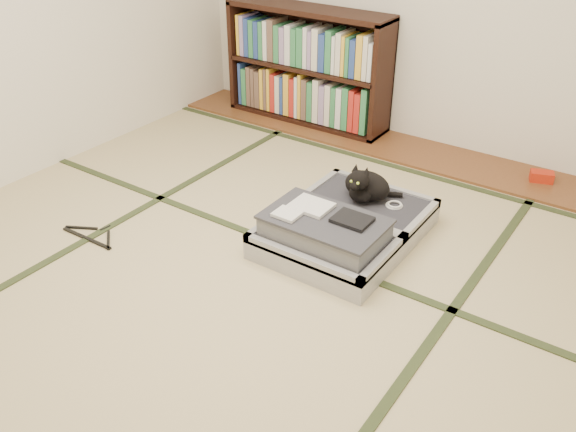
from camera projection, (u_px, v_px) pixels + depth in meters
The scene contains 9 objects.
floor at pixel (243, 282), 3.21m from camera, with size 4.50×4.50×0.00m, color tan.
wood_strip at pixel (406, 149), 4.62m from camera, with size 4.00×0.50×0.02m, color brown.
red_item at pixel (542, 176), 4.13m from camera, with size 0.15×0.09×0.07m, color #B6230E.
tatami_borders at pixel (295, 239), 3.56m from camera, with size 4.00×4.50×0.01m.
bookcase at pixel (307, 68), 4.90m from camera, with size 1.39×0.32×0.92m.
suitcase at pixel (342, 228), 3.48m from camera, with size 0.74×0.99×0.29m.
cat at pixel (365, 186), 3.62m from camera, with size 0.33×0.33×0.27m.
cable_coil at pixel (394, 205), 3.60m from camera, with size 0.10×0.10×0.02m.
hanger at pixel (91, 236), 3.58m from camera, with size 0.41×0.19×0.01m.
Camera 1 is at (1.66, -1.98, 1.94)m, focal length 38.00 mm.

